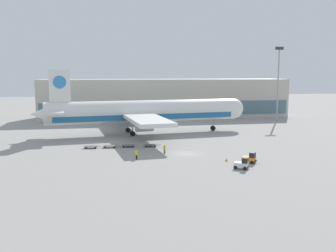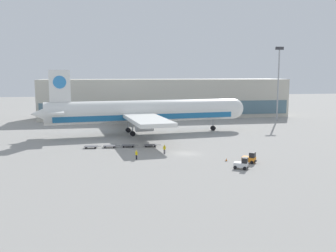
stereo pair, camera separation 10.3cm
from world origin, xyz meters
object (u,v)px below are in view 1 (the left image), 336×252
object	(u,v)px
baggage_dolly_second	(110,146)
baggage_dolly_trail	(150,145)
airplane_main	(142,112)
light_mast	(278,79)
ground_crew_near	(165,148)
baggage_tug_mid	(242,164)
traffic_cone_near	(226,159)
baggage_dolly_lead	(91,146)
baggage_dolly_third	(128,145)
baggage_tug_foreground	(250,158)
ground_crew_far	(137,154)

from	to	relation	value
baggage_dolly_second	baggage_dolly_trail	xyz separation A→B (m)	(8.93, -0.50, 0.00)
airplane_main	baggage_dolly_second	xyz separation A→B (m)	(-9.22, -17.94, -5.45)
light_mast	ground_crew_near	bearing A→B (deg)	-135.56
baggage_dolly_second	baggage_dolly_trail	bearing A→B (deg)	4.45
baggage_tug_mid	baggage_dolly_second	bearing A→B (deg)	166.40
ground_crew_near	traffic_cone_near	world-z (taller)	ground_crew_near
baggage_dolly_lead	baggage_dolly_second	world-z (taller)	same
baggage_dolly_third	baggage_tug_mid	bearing A→B (deg)	-44.12
light_mast	airplane_main	size ratio (longest dim) A/B	0.43
baggage_tug_foreground	ground_crew_far	xyz separation A→B (m)	(-19.98, 6.39, 0.18)
baggage_tug_foreground	baggage_dolly_second	size ratio (longest dim) A/B	0.74
baggage_dolly_trail	baggage_tug_mid	bearing A→B (deg)	-52.22
ground_crew_far	traffic_cone_near	size ratio (longest dim) A/B	2.97
airplane_main	ground_crew_near	size ratio (longest dim) A/B	31.30
light_mast	baggage_dolly_second	bearing A→B (deg)	-146.86
baggage_tug_foreground	ground_crew_far	bearing A→B (deg)	-157.51
airplane_main	ground_crew_near	world-z (taller)	airplane_main
baggage_dolly_third	traffic_cone_near	xyz separation A→B (m)	(16.97, -16.47, -0.10)
baggage_dolly_third	traffic_cone_near	size ratio (longest dim) A/B	6.28
airplane_main	baggage_dolly_third	distance (m)	19.53
baggage_tug_foreground	baggage_dolly_lead	xyz separation A→B (m)	(-28.72, 18.82, -0.49)
airplane_main	ground_crew_far	xyz separation A→B (m)	(-4.50, -30.27, -4.79)
ground_crew_near	baggage_dolly_lead	bearing A→B (deg)	2.89
baggage_tug_mid	baggage_dolly_third	distance (m)	28.59
baggage_dolly_lead	baggage_dolly_second	size ratio (longest dim) A/B	1.00
baggage_tug_foreground	traffic_cone_near	size ratio (longest dim) A/B	4.63
baggage_tug_foreground	ground_crew_near	xyz separation A→B (m)	(-13.95, 10.35, 0.23)
baggage_dolly_lead	baggage_dolly_trail	xyz separation A→B (m)	(12.96, -0.59, 0.00)
airplane_main	baggage_dolly_lead	size ratio (longest dim) A/B	15.37
baggage_tug_foreground	airplane_main	bearing A→B (deg)	153.11
baggage_dolly_lead	ground_crew_far	xyz separation A→B (m)	(8.74, -12.43, 0.66)
light_mast	baggage_dolly_second	distance (m)	70.33
ground_crew_near	baggage_tug_mid	bearing A→B (deg)	160.51
baggage_dolly_lead	ground_crew_far	bearing A→B (deg)	-47.24
airplane_main	light_mast	bearing A→B (deg)	15.79
traffic_cone_near	baggage_tug_foreground	bearing A→B (deg)	-30.44
baggage_tug_mid	baggage_dolly_second	size ratio (longest dim) A/B	0.75
baggage_dolly_second	light_mast	bearing A→B (deg)	40.78
baggage_dolly_trail	baggage_dolly_third	bearing A→B (deg)	-177.12
baggage_dolly_lead	baggage_dolly_trail	bearing A→B (deg)	5.05
baggage_dolly_second	ground_crew_near	distance (m)	13.65
baggage_dolly_lead	ground_crew_far	world-z (taller)	ground_crew_far
baggage_dolly_lead	baggage_dolly_third	bearing A→B (deg)	6.37
baggage_tug_mid	ground_crew_far	size ratio (longest dim) A/B	1.58
baggage_tug_mid	baggage_dolly_third	world-z (taller)	baggage_tug_mid
baggage_tug_mid	traffic_cone_near	size ratio (longest dim) A/B	4.69
baggage_tug_foreground	baggage_dolly_second	distance (m)	31.00
traffic_cone_near	baggage_dolly_trail	bearing A→B (deg)	126.95
airplane_main	ground_crew_far	size ratio (longest dim) A/B	32.55
airplane_main	baggage_dolly_second	world-z (taller)	airplane_main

